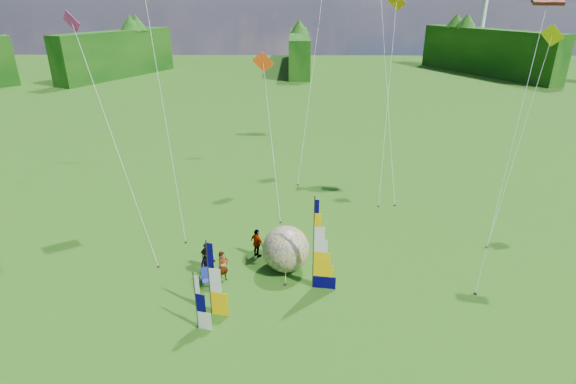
{
  "coord_description": "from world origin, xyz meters",
  "views": [
    {
      "loc": [
        -0.65,
        -16.28,
        14.3
      ],
      "look_at": [
        -1.0,
        4.0,
        5.5
      ],
      "focal_mm": 28.0,
      "sensor_mm": 36.0,
      "label": 1
    }
  ],
  "objects_px": {
    "spectator_b": "(208,257)",
    "spectator_d": "(257,243)",
    "bol_inflatable": "(286,249)",
    "spectator_a": "(223,267)",
    "feather_banner_main": "(314,245)",
    "camp_chair": "(207,278)",
    "spectator_c": "(208,262)",
    "side_banner_far": "(196,302)",
    "side_banner_left": "(209,280)",
    "kite_whale": "(388,78)"
  },
  "relations": [
    {
      "from": "spectator_b",
      "to": "spectator_d",
      "type": "xyz_separation_m",
      "value": [
        2.65,
        1.53,
        0.04
      ]
    },
    {
      "from": "spectator_d",
      "to": "bol_inflatable",
      "type": "bearing_deg",
      "value": -171.57
    },
    {
      "from": "spectator_a",
      "to": "feather_banner_main",
      "type": "bearing_deg",
      "value": -50.03
    },
    {
      "from": "feather_banner_main",
      "to": "spectator_a",
      "type": "relative_size",
      "value": 2.86
    },
    {
      "from": "spectator_d",
      "to": "camp_chair",
      "type": "relative_size",
      "value": 1.67
    },
    {
      "from": "spectator_b",
      "to": "spectator_c",
      "type": "distance_m",
      "value": 0.61
    },
    {
      "from": "feather_banner_main",
      "to": "bol_inflatable",
      "type": "relative_size",
      "value": 1.96
    },
    {
      "from": "spectator_a",
      "to": "spectator_c",
      "type": "relative_size",
      "value": 1.0
    },
    {
      "from": "side_banner_far",
      "to": "spectator_b",
      "type": "height_order",
      "value": "side_banner_far"
    },
    {
      "from": "feather_banner_main",
      "to": "side_banner_left",
      "type": "relative_size",
      "value": 1.29
    },
    {
      "from": "camp_chair",
      "to": "feather_banner_main",
      "type": "bearing_deg",
      "value": -19.11
    },
    {
      "from": "bol_inflatable",
      "to": "camp_chair",
      "type": "relative_size",
      "value": 2.45
    },
    {
      "from": "side_banner_far",
      "to": "spectator_d",
      "type": "height_order",
      "value": "side_banner_far"
    },
    {
      "from": "side_banner_left",
      "to": "spectator_d",
      "type": "height_order",
      "value": "side_banner_left"
    },
    {
      "from": "side_banner_left",
      "to": "spectator_d",
      "type": "bearing_deg",
      "value": 82.35
    },
    {
      "from": "side_banner_far",
      "to": "spectator_c",
      "type": "relative_size",
      "value": 1.63
    },
    {
      "from": "side_banner_far",
      "to": "spectator_d",
      "type": "xyz_separation_m",
      "value": [
        2.27,
        6.43,
        -0.57
      ]
    },
    {
      "from": "spectator_b",
      "to": "camp_chair",
      "type": "distance_m",
      "value": 1.68
    },
    {
      "from": "bol_inflatable",
      "to": "camp_chair",
      "type": "xyz_separation_m",
      "value": [
        -4.16,
        -1.83,
        -0.78
      ]
    },
    {
      "from": "feather_banner_main",
      "to": "side_banner_left",
      "type": "height_order",
      "value": "feather_banner_main"
    },
    {
      "from": "bol_inflatable",
      "to": "spectator_b",
      "type": "relative_size",
      "value": 1.53
    },
    {
      "from": "feather_banner_main",
      "to": "camp_chair",
      "type": "relative_size",
      "value": 4.79
    },
    {
      "from": "kite_whale",
      "to": "feather_banner_main",
      "type": "bearing_deg",
      "value": -131.57
    },
    {
      "from": "bol_inflatable",
      "to": "camp_chair",
      "type": "height_order",
      "value": "bol_inflatable"
    },
    {
      "from": "kite_whale",
      "to": "side_banner_far",
      "type": "bearing_deg",
      "value": -141.49
    },
    {
      "from": "spectator_a",
      "to": "kite_whale",
      "type": "xyz_separation_m",
      "value": [
        11.1,
        15.36,
        7.64
      ]
    },
    {
      "from": "feather_banner_main",
      "to": "spectator_b",
      "type": "xyz_separation_m",
      "value": [
        -5.86,
        1.56,
        -1.73
      ]
    },
    {
      "from": "spectator_c",
      "to": "camp_chair",
      "type": "xyz_separation_m",
      "value": [
        0.13,
        -1.03,
        -0.37
      ]
    },
    {
      "from": "camp_chair",
      "to": "spectator_c",
      "type": "bearing_deg",
      "value": 77.57
    },
    {
      "from": "feather_banner_main",
      "to": "spectator_a",
      "type": "xyz_separation_m",
      "value": [
        -4.85,
        0.53,
        -1.68
      ]
    },
    {
      "from": "spectator_a",
      "to": "spectator_b",
      "type": "relative_size",
      "value": 1.05
    },
    {
      "from": "kite_whale",
      "to": "camp_chair",
      "type": "bearing_deg",
      "value": -146.74
    },
    {
      "from": "spectator_d",
      "to": "camp_chair",
      "type": "distance_m",
      "value": 3.99
    },
    {
      "from": "spectator_d",
      "to": "kite_whale",
      "type": "xyz_separation_m",
      "value": [
        9.46,
        12.81,
        7.64
      ]
    },
    {
      "from": "spectator_a",
      "to": "spectator_b",
      "type": "distance_m",
      "value": 1.44
    },
    {
      "from": "spectator_b",
      "to": "kite_whale",
      "type": "bearing_deg",
      "value": 61.69
    },
    {
      "from": "spectator_a",
      "to": "spectator_b",
      "type": "bearing_deg",
      "value": 90.8
    },
    {
      "from": "side_banner_far",
      "to": "spectator_c",
      "type": "xyz_separation_m",
      "value": [
        -0.27,
        4.29,
        -0.57
      ]
    },
    {
      "from": "spectator_a",
      "to": "spectator_c",
      "type": "distance_m",
      "value": 1.0
    },
    {
      "from": "feather_banner_main",
      "to": "spectator_b",
      "type": "distance_m",
      "value": 6.31
    },
    {
      "from": "side_banner_left",
      "to": "spectator_b",
      "type": "bearing_deg",
      "value": 113.13
    },
    {
      "from": "spectator_d",
      "to": "side_banner_left",
      "type": "bearing_deg",
      "value": 117.03
    },
    {
      "from": "bol_inflatable",
      "to": "side_banner_far",
      "type": "bearing_deg",
      "value": -128.22
    },
    {
      "from": "side_banner_left",
      "to": "camp_chair",
      "type": "height_order",
      "value": "side_banner_left"
    },
    {
      "from": "bol_inflatable",
      "to": "camp_chair",
      "type": "distance_m",
      "value": 4.61
    },
    {
      "from": "bol_inflatable",
      "to": "kite_whale",
      "type": "relative_size",
      "value": 0.15
    },
    {
      "from": "bol_inflatable",
      "to": "spectator_c",
      "type": "xyz_separation_m",
      "value": [
        -4.29,
        -0.81,
        -0.41
      ]
    },
    {
      "from": "feather_banner_main",
      "to": "bol_inflatable",
      "type": "height_order",
      "value": "feather_banner_main"
    },
    {
      "from": "spectator_c",
      "to": "kite_whale",
      "type": "bearing_deg",
      "value": -8.95
    },
    {
      "from": "side_banner_left",
      "to": "side_banner_far",
      "type": "xyz_separation_m",
      "value": [
        -0.46,
        -1.03,
        -0.53
      ]
    }
  ]
}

